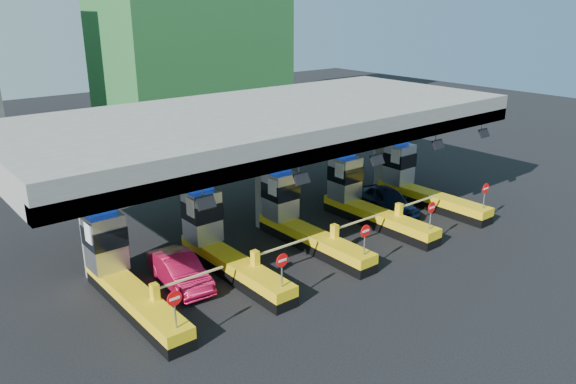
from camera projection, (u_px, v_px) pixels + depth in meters
ground at (301, 243)px, 30.43m from camera, size 120.00×120.00×0.00m
toll_canopy at (268, 124)px, 30.56m from camera, size 28.00×12.09×7.00m
toll_lane_far_left at (121, 272)px, 24.21m from camera, size 4.43×8.00×4.16m
toll_lane_left at (219, 242)px, 27.20m from camera, size 4.43×8.00×4.16m
toll_lane_center at (298, 218)px, 30.18m from camera, size 4.43×8.00×4.16m
toll_lane_right at (363, 198)px, 33.17m from camera, size 4.43×8.00×4.16m
toll_lane_far_right at (417, 182)px, 36.15m from camera, size 4.43×8.00×4.16m
van at (388, 201)px, 34.50m from camera, size 3.05×5.08×1.62m
red_car at (180, 271)px, 25.75m from camera, size 1.93×4.56×1.46m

